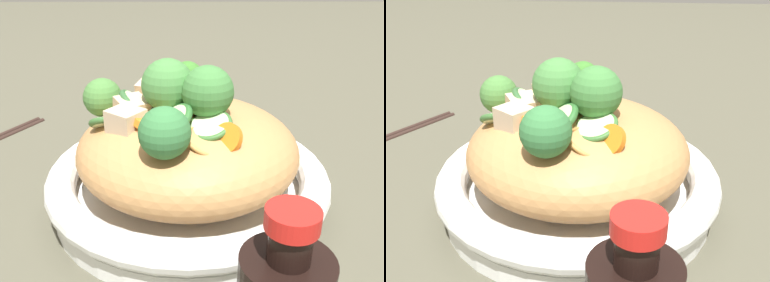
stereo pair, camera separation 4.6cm
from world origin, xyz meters
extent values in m
plane|color=#4C4A3A|center=(0.00, 0.00, 0.00)|extent=(3.00, 3.00, 0.00)
cylinder|color=white|center=(0.00, 0.00, 0.01)|extent=(0.28, 0.28, 0.02)
torus|color=white|center=(0.00, 0.00, 0.04)|extent=(0.29, 0.29, 0.03)
ellipsoid|color=#B47F4A|center=(0.00, 0.00, 0.07)|extent=(0.23, 0.23, 0.09)
torus|color=#BC8441|center=(0.06, 0.01, 0.10)|extent=(0.05, 0.05, 0.02)
torus|color=#B88341|center=(0.03, -0.02, 0.10)|extent=(0.06, 0.06, 0.03)
torus|color=#B3804B|center=(-0.04, -0.01, 0.09)|extent=(0.07, 0.07, 0.02)
cone|color=#A0BC77|center=(-0.02, -0.02, 0.11)|extent=(0.03, 0.03, 0.02)
sphere|color=#37712A|center=(-0.02, -0.02, 0.13)|extent=(0.05, 0.05, 0.04)
cone|color=#A3B87C|center=(-0.05, 0.00, 0.11)|extent=(0.02, 0.02, 0.02)
sphere|color=#39752A|center=(-0.05, 0.00, 0.13)|extent=(0.04, 0.04, 0.04)
cone|color=#98C275|center=(0.02, 0.02, 0.11)|extent=(0.02, 0.02, 0.01)
sphere|color=#3D7739|center=(0.02, 0.02, 0.13)|extent=(0.06, 0.06, 0.05)
cone|color=#A4BF6E|center=(0.00, -0.02, 0.11)|extent=(0.03, 0.03, 0.01)
sphere|color=#427B3C|center=(0.00, -0.02, 0.14)|extent=(0.06, 0.06, 0.05)
cone|color=#A1C26E|center=(0.08, -0.02, 0.10)|extent=(0.02, 0.02, 0.01)
sphere|color=#34713B|center=(0.08, -0.02, 0.12)|extent=(0.06, 0.06, 0.04)
cone|color=#9BBD77|center=(-0.04, -0.09, 0.09)|extent=(0.02, 0.02, 0.01)
sphere|color=#447736|center=(-0.04, -0.09, 0.11)|extent=(0.06, 0.06, 0.04)
cylinder|color=orange|center=(0.00, -0.08, 0.10)|extent=(0.03, 0.03, 0.02)
cylinder|color=orange|center=(0.00, 0.02, 0.11)|extent=(0.02, 0.03, 0.02)
cylinder|color=orange|center=(0.07, -0.02, 0.11)|extent=(0.03, 0.03, 0.02)
cylinder|color=orange|center=(0.06, 0.03, 0.11)|extent=(0.03, 0.03, 0.03)
cylinder|color=orange|center=(0.03, -0.04, 0.11)|extent=(0.02, 0.02, 0.02)
cylinder|color=beige|center=(0.01, -0.08, 0.10)|extent=(0.03, 0.03, 0.02)
torus|color=#345F2C|center=(0.01, -0.08, 0.10)|extent=(0.04, 0.04, 0.02)
cylinder|color=beige|center=(-0.01, -0.05, 0.11)|extent=(0.04, 0.04, 0.03)
torus|color=#2F592E|center=(-0.01, -0.05, 0.11)|extent=(0.05, 0.05, 0.03)
cylinder|color=beige|center=(0.04, -0.01, 0.11)|extent=(0.04, 0.04, 0.03)
torus|color=#2C622B|center=(0.04, -0.01, 0.11)|extent=(0.05, 0.05, 0.03)
cylinder|color=beige|center=(0.04, 0.02, 0.11)|extent=(0.05, 0.05, 0.02)
torus|color=#36642D|center=(0.04, 0.02, 0.11)|extent=(0.06, 0.06, 0.02)
cube|color=#CAB293|center=(0.03, -0.06, 0.11)|extent=(0.04, 0.04, 0.02)
cube|color=#CEB28B|center=(0.00, -0.05, 0.11)|extent=(0.04, 0.04, 0.02)
cube|color=#C5BB92|center=(-0.02, -0.03, 0.12)|extent=(0.04, 0.04, 0.04)
cube|color=#D3B08F|center=(-0.08, -0.04, 0.10)|extent=(0.05, 0.04, 0.03)
cylinder|color=black|center=(0.23, 0.05, 0.12)|extent=(0.02, 0.02, 0.02)
cylinder|color=red|center=(0.23, 0.05, 0.14)|extent=(0.03, 0.03, 0.01)
camera|label=1|loc=(0.42, 0.00, 0.27)|focal=42.38mm
camera|label=2|loc=(0.41, 0.04, 0.27)|focal=42.38mm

